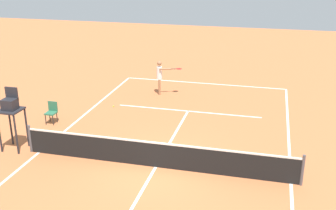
% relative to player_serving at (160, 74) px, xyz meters
% --- Properties ---
extents(ground_plane, '(60.00, 60.00, 0.00)m').
position_rel_player_serving_xyz_m(ground_plane, '(-1.93, 7.73, -1.08)').
color(ground_plane, '#C66B3D').
extents(court_lines, '(9.22, 20.52, 0.01)m').
position_rel_player_serving_xyz_m(court_lines, '(-1.93, 7.73, -1.08)').
color(court_lines, white).
rests_on(court_lines, ground).
extents(tennis_net, '(9.82, 0.10, 1.07)m').
position_rel_player_serving_xyz_m(tennis_net, '(-1.93, 7.73, -0.58)').
color(tennis_net, '#4C4C51').
rests_on(tennis_net, ground).
extents(player_serving, '(1.35, 0.52, 1.80)m').
position_rel_player_serving_xyz_m(player_serving, '(0.00, 0.00, 0.00)').
color(player_serving, '#9E704C').
rests_on(player_serving, ground).
extents(tennis_ball, '(0.07, 0.07, 0.07)m').
position_rel_player_serving_xyz_m(tennis_ball, '(1.70, 2.45, -1.05)').
color(tennis_ball, '#CCE033').
rests_on(tennis_ball, ground).
extents(umpire_chair, '(0.80, 0.80, 2.41)m').
position_rel_player_serving_xyz_m(umpire_chair, '(3.66, 7.64, 0.53)').
color(umpire_chair, '#232328').
rests_on(umpire_chair, ground).
extents(courtside_chair_mid, '(0.44, 0.46, 0.95)m').
position_rel_player_serving_xyz_m(courtside_chair_mid, '(3.58, 4.98, -0.55)').
color(courtside_chair_mid, '#262626').
rests_on(courtside_chair_mid, ground).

